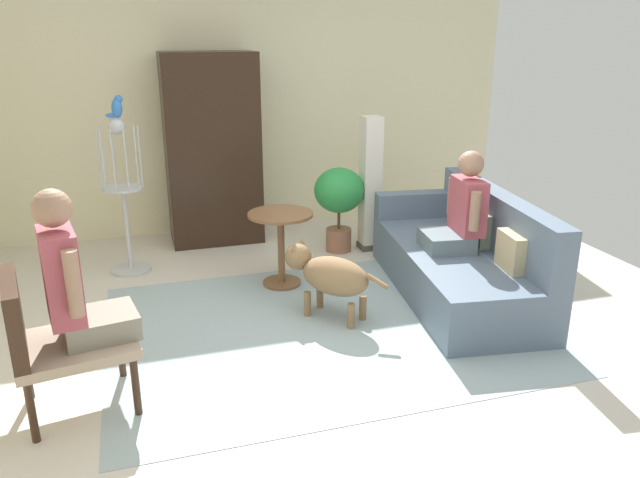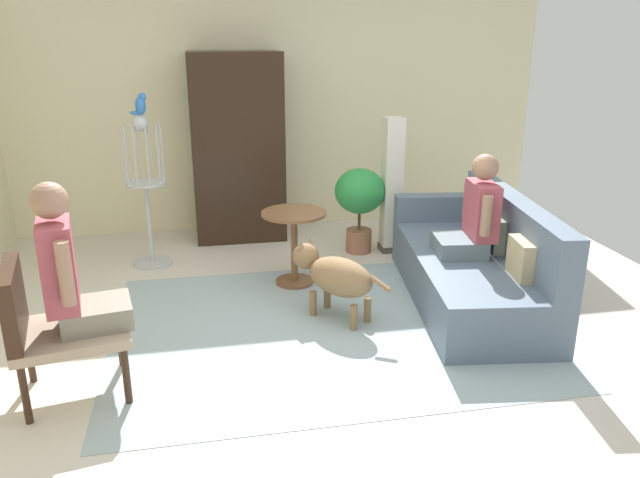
{
  "view_description": "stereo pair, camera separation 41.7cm",
  "coord_description": "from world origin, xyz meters",
  "px_view_note": "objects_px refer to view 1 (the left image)",
  "views": [
    {
      "loc": [
        -1.15,
        -3.91,
        2.1
      ],
      "look_at": [
        0.01,
        -0.13,
        0.77
      ],
      "focal_mm": 34.57,
      "sensor_mm": 36.0,
      "label": 1
    },
    {
      "loc": [
        -0.74,
        -4.01,
        2.1
      ],
      "look_at": [
        0.01,
        -0.13,
        0.77
      ],
      "focal_mm": 34.57,
      "sensor_mm": 36.0,
      "label": 2
    }
  ],
  "objects_px": {
    "potted_plant": "(339,196)",
    "column_lamp": "(370,185)",
    "parrot": "(117,107)",
    "armoire_cabinet": "(212,150)",
    "armchair": "(50,335)",
    "dog": "(329,274)",
    "person_on_couch": "(461,212)",
    "round_end_table": "(281,238)",
    "couch": "(461,259)",
    "person_on_armchair": "(73,281)",
    "bird_cage_stand": "(124,203)"
  },
  "relations": [
    {
      "from": "potted_plant",
      "to": "column_lamp",
      "type": "height_order",
      "value": "column_lamp"
    },
    {
      "from": "parrot",
      "to": "armoire_cabinet",
      "type": "xyz_separation_m",
      "value": [
        0.87,
        0.7,
        -0.53
      ]
    },
    {
      "from": "armchair",
      "to": "dog",
      "type": "bearing_deg",
      "value": 21.78
    },
    {
      "from": "person_on_couch",
      "to": "armoire_cabinet",
      "type": "xyz_separation_m",
      "value": [
        -1.71,
        2.06,
        0.23
      ]
    },
    {
      "from": "column_lamp",
      "to": "armchair",
      "type": "bearing_deg",
      "value": -142.16
    },
    {
      "from": "round_end_table",
      "to": "armoire_cabinet",
      "type": "bearing_deg",
      "value": 104.52
    },
    {
      "from": "dog",
      "to": "potted_plant",
      "type": "bearing_deg",
      "value": 68.56
    },
    {
      "from": "potted_plant",
      "to": "couch",
      "type": "bearing_deg",
      "value": -64.24
    },
    {
      "from": "person_on_armchair",
      "to": "round_end_table",
      "type": "xyz_separation_m",
      "value": [
        1.53,
        1.45,
        -0.36
      ]
    },
    {
      "from": "parrot",
      "to": "couch",
      "type": "bearing_deg",
      "value": -26.87
    },
    {
      "from": "person_on_couch",
      "to": "bird_cage_stand",
      "type": "bearing_deg",
      "value": 152.41
    },
    {
      "from": "round_end_table",
      "to": "person_on_armchair",
      "type": "bearing_deg",
      "value": -136.5
    },
    {
      "from": "column_lamp",
      "to": "dog",
      "type": "bearing_deg",
      "value": -122.17
    },
    {
      "from": "person_on_couch",
      "to": "column_lamp",
      "type": "xyz_separation_m",
      "value": [
        -0.27,
        1.3,
        -0.06
      ]
    },
    {
      "from": "couch",
      "to": "bird_cage_stand",
      "type": "bearing_deg",
      "value": 153.31
    },
    {
      "from": "dog",
      "to": "potted_plant",
      "type": "height_order",
      "value": "potted_plant"
    },
    {
      "from": "armoire_cabinet",
      "to": "person_on_couch",
      "type": "bearing_deg",
      "value": -50.35
    },
    {
      "from": "bird_cage_stand",
      "to": "armoire_cabinet",
      "type": "xyz_separation_m",
      "value": [
        0.89,
        0.7,
        0.31
      ]
    },
    {
      "from": "potted_plant",
      "to": "armoire_cabinet",
      "type": "height_order",
      "value": "armoire_cabinet"
    },
    {
      "from": "armoire_cabinet",
      "to": "dog",
      "type": "bearing_deg",
      "value": -75.19
    },
    {
      "from": "couch",
      "to": "person_on_armchair",
      "type": "relative_size",
      "value": 2.42
    },
    {
      "from": "potted_plant",
      "to": "bird_cage_stand",
      "type": "bearing_deg",
      "value": 179.43
    },
    {
      "from": "round_end_table",
      "to": "bird_cage_stand",
      "type": "height_order",
      "value": "bird_cage_stand"
    },
    {
      "from": "dog",
      "to": "armchair",
      "type": "bearing_deg",
      "value": -158.22
    },
    {
      "from": "dog",
      "to": "column_lamp",
      "type": "relative_size",
      "value": 0.54
    },
    {
      "from": "armchair",
      "to": "bird_cage_stand",
      "type": "height_order",
      "value": "bird_cage_stand"
    },
    {
      "from": "armchair",
      "to": "potted_plant",
      "type": "height_order",
      "value": "armchair"
    },
    {
      "from": "person_on_armchair",
      "to": "round_end_table",
      "type": "distance_m",
      "value": 2.14
    },
    {
      "from": "dog",
      "to": "armoire_cabinet",
      "type": "relative_size",
      "value": 0.38
    },
    {
      "from": "potted_plant",
      "to": "dog",
      "type": "bearing_deg",
      "value": -111.44
    },
    {
      "from": "dog",
      "to": "couch",
      "type": "bearing_deg",
      "value": 5.3
    },
    {
      "from": "person_on_armchair",
      "to": "dog",
      "type": "height_order",
      "value": "person_on_armchair"
    },
    {
      "from": "bird_cage_stand",
      "to": "armoire_cabinet",
      "type": "height_order",
      "value": "armoire_cabinet"
    },
    {
      "from": "parrot",
      "to": "column_lamp",
      "type": "height_order",
      "value": "parrot"
    },
    {
      "from": "bird_cage_stand",
      "to": "dog",
      "type": "bearing_deg",
      "value": -44.7
    },
    {
      "from": "parrot",
      "to": "person_on_armchair",
      "type": "bearing_deg",
      "value": -97.66
    },
    {
      "from": "dog",
      "to": "round_end_table",
      "type": "bearing_deg",
      "value": 105.38
    },
    {
      "from": "round_end_table",
      "to": "armoire_cabinet",
      "type": "relative_size",
      "value": 0.34
    },
    {
      "from": "person_on_armchair",
      "to": "round_end_table",
      "type": "relative_size",
      "value": 1.37
    },
    {
      "from": "round_end_table",
      "to": "column_lamp",
      "type": "height_order",
      "value": "column_lamp"
    },
    {
      "from": "parrot",
      "to": "potted_plant",
      "type": "xyz_separation_m",
      "value": [
        2.0,
        -0.02,
        -0.93
      ]
    },
    {
      "from": "bird_cage_stand",
      "to": "person_on_armchair",
      "type": "bearing_deg",
      "value": -97.12
    },
    {
      "from": "bird_cage_stand",
      "to": "potted_plant",
      "type": "bearing_deg",
      "value": -0.57
    },
    {
      "from": "person_on_armchair",
      "to": "armoire_cabinet",
      "type": "xyz_separation_m",
      "value": [
        1.16,
        2.87,
        0.17
      ]
    },
    {
      "from": "armoire_cabinet",
      "to": "bird_cage_stand",
      "type": "bearing_deg",
      "value": -141.72
    },
    {
      "from": "round_end_table",
      "to": "parrot",
      "type": "xyz_separation_m",
      "value": [
        -1.24,
        0.72,
        1.07
      ]
    },
    {
      "from": "couch",
      "to": "column_lamp",
      "type": "bearing_deg",
      "value": 104.0
    },
    {
      "from": "couch",
      "to": "bird_cage_stand",
      "type": "xyz_separation_m",
      "value": [
        -2.65,
        1.33,
        0.35
      ]
    },
    {
      "from": "potted_plant",
      "to": "armoire_cabinet",
      "type": "relative_size",
      "value": 0.44
    },
    {
      "from": "person_on_couch",
      "to": "parrot",
      "type": "bearing_deg",
      "value": 152.23
    }
  ]
}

